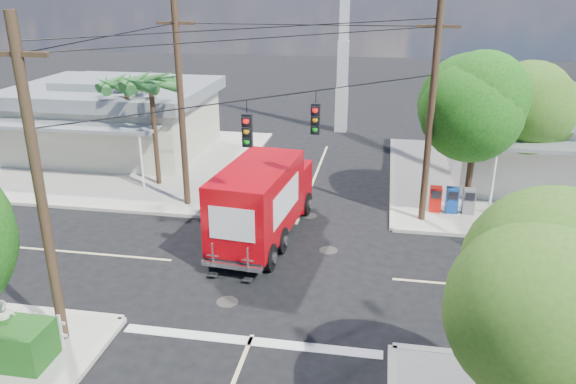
# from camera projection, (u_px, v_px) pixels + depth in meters

# --- Properties ---
(ground) EXTENTS (120.00, 120.00, 0.00)m
(ground) POSITION_uv_depth(u_px,v_px,m) (278.00, 269.00, 19.93)
(ground) COLOR black
(ground) RESTS_ON ground
(sidewalk_ne) EXTENTS (14.12, 14.12, 0.14)m
(sidewalk_ne) POSITION_uv_depth(u_px,v_px,m) (531.00, 183.00, 28.17)
(sidewalk_ne) COLOR #A5A095
(sidewalk_ne) RESTS_ON ground
(sidewalk_nw) EXTENTS (14.12, 14.12, 0.14)m
(sidewalk_nw) POSITION_uv_depth(u_px,v_px,m) (126.00, 161.00, 31.68)
(sidewalk_nw) COLOR #A5A095
(sidewalk_nw) RESTS_ON ground
(road_markings) EXTENTS (32.00, 32.00, 0.01)m
(road_markings) POSITION_uv_depth(u_px,v_px,m) (270.00, 290.00, 18.57)
(road_markings) COLOR beige
(road_markings) RESTS_ON ground
(building_ne) EXTENTS (11.80, 10.20, 4.50)m
(building_ne) POSITION_uv_depth(u_px,v_px,m) (567.00, 136.00, 28.12)
(building_ne) COLOR silver
(building_ne) RESTS_ON sidewalk_ne
(building_nw) EXTENTS (10.80, 10.20, 4.30)m
(building_nw) POSITION_uv_depth(u_px,v_px,m) (116.00, 116.00, 32.56)
(building_nw) COLOR beige
(building_nw) RESTS_ON sidewalk_nw
(radio_tower) EXTENTS (0.80, 0.80, 17.00)m
(radio_tower) POSITION_uv_depth(u_px,v_px,m) (343.00, 46.00, 36.28)
(radio_tower) COLOR silver
(radio_tower) RESTS_ON ground
(tree_ne_front) EXTENTS (4.21, 4.14, 6.66)m
(tree_ne_front) POSITION_uv_depth(u_px,v_px,m) (478.00, 105.00, 23.31)
(tree_ne_front) COLOR #422D1C
(tree_ne_front) RESTS_ON sidewalk_ne
(tree_ne_back) EXTENTS (3.77, 3.66, 5.82)m
(tree_ne_back) POSITION_uv_depth(u_px,v_px,m) (530.00, 110.00, 25.12)
(tree_ne_back) COLOR #422D1C
(tree_ne_back) RESTS_ON sidewalk_ne
(tree_se) EXTENTS (3.67, 3.54, 5.62)m
(tree_se) POSITION_uv_depth(u_px,v_px,m) (566.00, 293.00, 10.70)
(tree_se) COLOR #422D1C
(tree_se) RESTS_ON sidewalk_se
(palm_nw_front) EXTENTS (3.01, 3.08, 5.59)m
(palm_nw_front) POSITION_uv_depth(u_px,v_px,m) (151.00, 85.00, 26.27)
(palm_nw_front) COLOR #422D1C
(palm_nw_front) RESTS_ON sidewalk_nw
(palm_nw_back) EXTENTS (3.01, 3.08, 5.19)m
(palm_nw_back) POSITION_uv_depth(u_px,v_px,m) (126.00, 86.00, 28.10)
(palm_nw_back) COLOR #422D1C
(palm_nw_back) RESTS_ON sidewalk_nw
(utility_poles) EXTENTS (12.00, 10.68, 9.00)m
(utility_poles) POSITION_uv_depth(u_px,v_px,m) (242.00, 128.00, 20.01)
(utility_poles) COLOR #473321
(utility_poles) RESTS_ON ground
(vending_boxes) EXTENTS (1.90, 0.50, 1.10)m
(vending_boxes) POSITION_uv_depth(u_px,v_px,m) (452.00, 200.00, 24.35)
(vending_boxes) COLOR #BE100A
(vending_boxes) RESTS_ON sidewalk_ne
(delivery_truck) EXTENTS (3.02, 7.52, 3.17)m
(delivery_truck) POSITION_uv_depth(u_px,v_px,m) (263.00, 200.00, 21.83)
(delivery_truck) COLOR black
(delivery_truck) RESTS_ON ground
(pedestrian) EXTENTS (0.67, 0.71, 1.62)m
(pedestrian) POSITION_uv_depth(u_px,v_px,m) (7.00, 328.00, 14.94)
(pedestrian) COLOR beige
(pedestrian) RESTS_ON sidewalk_sw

